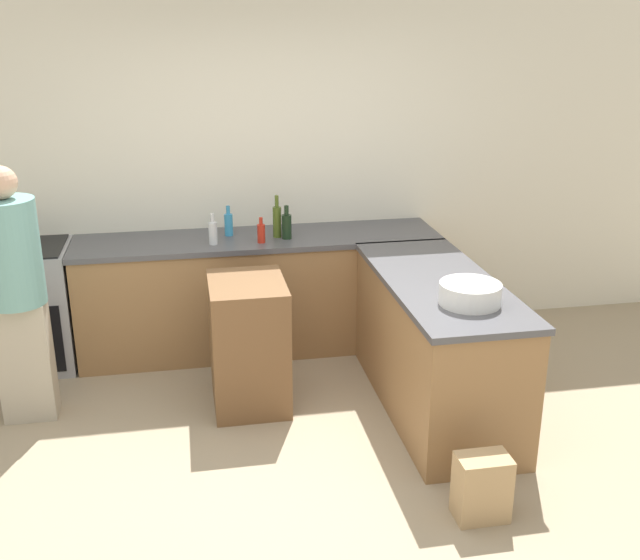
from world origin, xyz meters
The scene contains 14 objects.
ground_plane centered at (0.00, 0.00, 0.00)m, with size 14.00×14.00×0.00m, color tan.
wall_back centered at (0.00, 2.13, 1.35)m, with size 8.00×0.06×2.70m.
counter_back centered at (0.00, 1.79, 0.45)m, with size 2.75×0.66×0.90m.
counter_peninsula centered at (1.03, 0.62, 0.45)m, with size 0.69×1.75×0.90m.
range_oven centered at (-1.74, 1.79, 0.45)m, with size 0.71×0.64×0.91m.
island_table centered at (-0.17, 0.90, 0.43)m, with size 0.49×0.62×0.86m.
mixing_bowl centered at (1.06, 0.18, 0.96)m, with size 0.36×0.36×0.13m.
hot_sauce_bottle centered at (0.01, 1.63, 0.98)m, with size 0.06×0.06×0.19m.
dish_soap_bottle centered at (-0.21, 1.86, 0.99)m, with size 0.06×0.06×0.23m.
vinegar_bottle_clear centered at (-0.34, 1.65, 0.99)m, with size 0.06×0.06×0.23m.
olive_oil_bottle centered at (0.14, 1.75, 1.03)m, with size 0.06×0.06×0.32m.
wine_bottle_dark centered at (0.21, 1.70, 1.00)m, with size 0.07×0.07×0.25m.
person_by_range centered at (-1.59, 0.97, 0.89)m, with size 0.36×0.36×1.65m.
paper_bag centered at (0.89, -0.56, 0.18)m, with size 0.27×0.18×0.36m.
Camera 1 is at (-0.53, -3.62, 2.48)m, focal length 42.00 mm.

